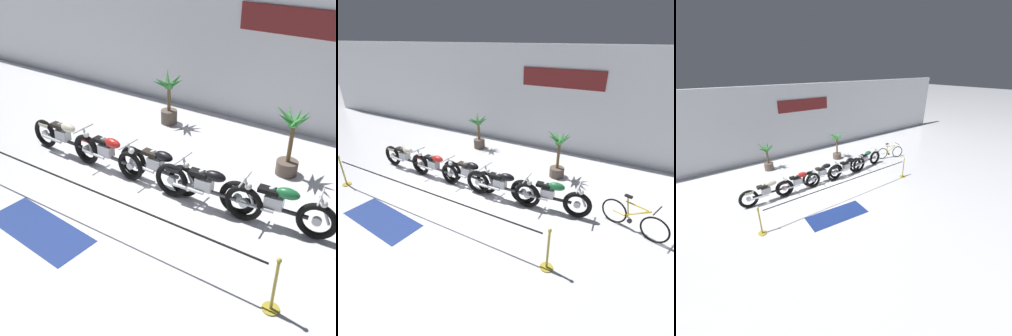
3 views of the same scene
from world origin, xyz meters
The scene contains 12 objects.
ground_plane centered at (0.00, 0.00, 0.00)m, with size 120.00×120.00×0.00m, color silver.
back_wall centered at (0.00, 5.12, 2.10)m, with size 28.00×0.29×4.20m.
motorcycle_cream_0 centered at (-2.76, 0.51, 0.47)m, with size 2.27×0.62×0.96m.
motorcycle_red_1 centered at (-1.35, 0.53, 0.47)m, with size 2.12×0.62×0.94m.
motorcycle_black_2 centered at (0.00, 0.64, 0.48)m, with size 2.17×0.62×0.95m.
motorcycle_black_3 centered at (1.32, 0.50, 0.48)m, with size 2.44×0.62×0.97m.
motorcycle_green_4 centered at (2.74, 0.70, 0.48)m, with size 2.34×0.62×0.97m.
potted_palm_left_of_row centered at (-1.66, 3.59, 0.76)m, with size 0.90×0.96×1.56m.
potted_palm_right_of_row centered at (2.24, 2.73, 0.87)m, with size 0.90×1.05×1.72m.
stanchion_far_left centered at (-1.34, -1.30, 0.70)m, with size 7.12×0.28×1.05m.
stanchion_mid_left centered at (3.48, -1.30, 0.36)m, with size 0.28×0.28×1.05m.
floor_banner centered at (-1.02, -1.95, 0.00)m, with size 2.29×0.94×0.01m, color navy.
Camera 1 is at (4.65, -5.92, 5.24)m, focal length 45.00 mm.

